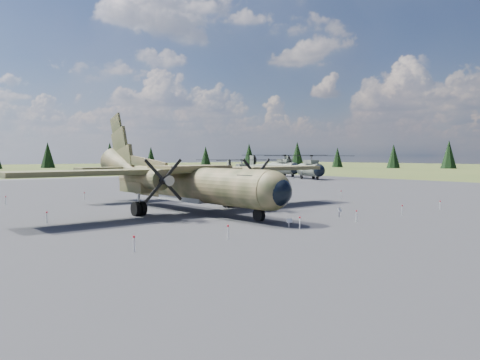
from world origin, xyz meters
TOP-DOWN VIEW (x-y plane):
  - ground at (0.00, 0.00)m, footprint 500.00×500.00m
  - apron at (0.00, 10.00)m, footprint 120.00×120.00m
  - transport_plane at (-4.57, 0.49)m, footprint 30.95×28.11m
  - helicopter_near at (25.65, 30.47)m, footprint 22.08×22.08m
  - helicopter_mid at (45.56, 32.39)m, footprint 25.14×25.20m
  - helicopter_far at (49.33, 44.60)m, footprint 21.05×24.39m
  - info_placard_left at (-4.12, -12.60)m, footprint 0.44×0.25m
  - info_placard_right at (2.97, -11.08)m, footprint 0.54×0.36m
  - barrier_fence at (-0.46, -0.08)m, footprint 33.12×29.62m
  - treeline at (3.40, 4.07)m, footprint 323.21×330.09m

SIDE VIEW (x-z plane):
  - ground at x=0.00m, z-range 0.00..0.00m
  - apron at x=0.00m, z-range -0.02..0.02m
  - info_placard_left at x=-4.12m, z-range 0.11..0.75m
  - barrier_fence at x=-0.46m, z-range 0.08..0.93m
  - info_placard_right at x=2.97m, z-range 0.13..0.91m
  - transport_plane at x=-4.57m, z-range -2.17..8.04m
  - helicopter_near at x=25.65m, z-range 0.90..5.18m
  - helicopter_mid at x=45.56m, z-range 1.05..6.08m
  - helicopter_far at x=49.33m, z-range 1.08..6.27m
  - treeline at x=3.40m, z-range -0.59..10.35m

